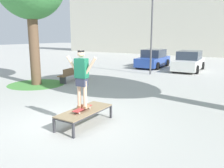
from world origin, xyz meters
TOP-DOWN VIEW (x-y plane):
  - ground_plane at (0.00, 0.00)m, footprint 120.00×120.00m
  - building_facade at (-2.41, 28.11)m, footprint 43.59×4.00m
  - skate_box at (0.50, 0.07)m, footprint 0.80×1.92m
  - skateboard at (0.50, -0.03)m, footprint 0.30×0.82m
  - skater at (0.50, -0.03)m, footprint 1.00×0.32m
  - grass_patch_near_left at (-5.62, 3.28)m, footprint 3.08×3.08m
  - car_blue at (-3.16, 13.54)m, footprint 2.10×4.29m
  - car_white at (-0.07, 13.16)m, footprint 2.16×4.32m
  - park_bench at (-4.65, 5.16)m, footprint 0.91×2.44m
  - light_post at (-1.77, 9.90)m, footprint 0.36×0.36m

SIDE VIEW (x-z plane):
  - ground_plane at x=0.00m, z-range 0.00..0.00m
  - grass_patch_near_left at x=-5.62m, z-range 0.00..0.01m
  - skate_box at x=0.50m, z-range 0.18..0.64m
  - park_bench at x=-4.65m, z-range 0.03..0.86m
  - skateboard at x=0.50m, z-range 0.49..0.58m
  - car_blue at x=-3.16m, z-range -0.06..1.44m
  - car_white at x=-0.07m, z-range -0.06..1.44m
  - skater at x=0.50m, z-range 0.68..2.38m
  - light_post at x=-1.77m, z-range 0.91..6.74m
  - building_facade at x=-2.41m, z-range 0.00..11.30m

